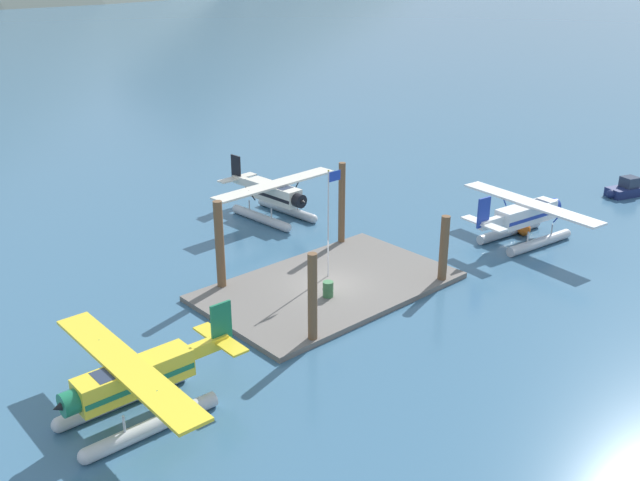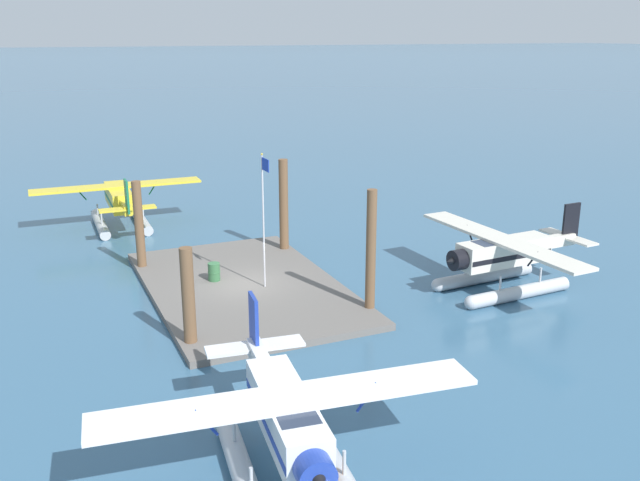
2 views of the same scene
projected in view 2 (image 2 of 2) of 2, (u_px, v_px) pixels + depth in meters
The scene contains 12 objects.
ground_plane at pixel (244, 290), 33.28m from camera, with size 1200.00×1200.00×0.00m, color #38607F.
dock_platform at pixel (244, 287), 33.24m from camera, with size 14.15×8.66×0.30m, color #66605B.
piling_near_left at pixel (139, 227), 35.18m from camera, with size 0.46×0.46×4.76m, color brown.
piling_near_right at pixel (188, 299), 26.54m from camera, with size 0.50×0.50×4.13m, color brown.
piling_far_left at pixel (284, 207), 38.03m from camera, with size 0.50×0.50×5.32m, color brown.
piling_far_right at pixel (371, 253), 29.71m from camera, with size 0.43×0.43×5.58m, color brown.
flagpole at pixel (264, 206), 31.63m from camera, with size 0.95×0.10×6.38m.
fuel_drum at pixel (214, 272), 33.57m from camera, with size 0.62×0.62×0.88m.
mooring_buoy at pixel (321, 477), 18.57m from camera, with size 0.87×0.87×0.87m, color orange.
seaplane_white_stbd_aft at pixel (287, 428), 18.82m from camera, with size 7.95×10.49×3.84m.
seaplane_yellow_port_aft at pixel (119, 203), 43.61m from camera, with size 7.98×10.42×3.84m.
seaplane_cream_bow_right at pixel (503, 259), 32.76m from camera, with size 10.46×7.98×3.84m.
Camera 2 is at (30.01, -9.23, 11.88)m, focal length 38.90 mm.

